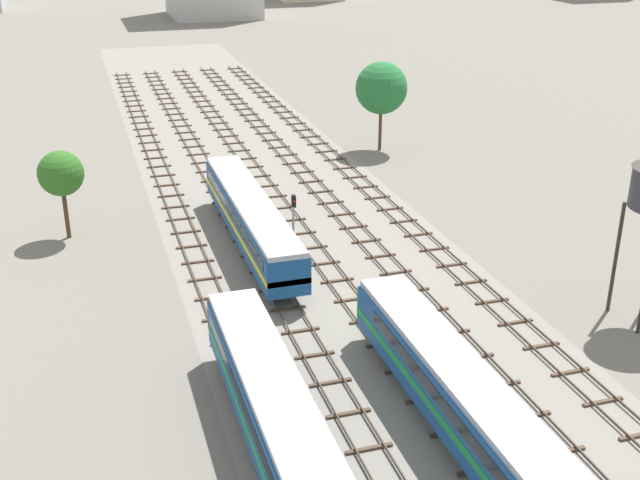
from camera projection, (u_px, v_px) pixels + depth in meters
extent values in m
plane|color=slate|center=(281.00, 207.00, 68.90)|extent=(480.00, 480.00, 0.00)
cube|color=gray|center=(281.00, 207.00, 68.90)|extent=(21.56, 176.00, 0.01)
cube|color=#47382D|center=(169.00, 212.00, 67.10)|extent=(0.07, 126.00, 0.15)
cube|color=#47382D|center=(186.00, 210.00, 67.49)|extent=(0.07, 126.00, 0.15)
cube|color=brown|center=(281.00, 466.00, 37.04)|extent=(2.40, 0.22, 0.14)
cube|color=brown|center=(266.00, 429.00, 39.67)|extent=(2.40, 0.22, 0.14)
cube|color=brown|center=(252.00, 396.00, 42.31)|extent=(2.40, 0.22, 0.14)
cube|color=brown|center=(241.00, 367.00, 44.95)|extent=(2.40, 0.22, 0.14)
cube|color=brown|center=(230.00, 342.00, 47.58)|extent=(2.40, 0.22, 0.14)
cube|color=brown|center=(221.00, 319.00, 50.22)|extent=(2.40, 0.22, 0.14)
cube|color=brown|center=(212.00, 298.00, 52.85)|extent=(2.40, 0.22, 0.14)
cube|color=brown|center=(205.00, 279.00, 55.49)|extent=(2.40, 0.22, 0.14)
cube|color=brown|center=(198.00, 262.00, 58.13)|extent=(2.40, 0.22, 0.14)
cube|color=brown|center=(192.00, 246.00, 60.76)|extent=(2.40, 0.22, 0.14)
cube|color=brown|center=(186.00, 232.00, 63.40)|extent=(2.40, 0.22, 0.14)
cube|color=brown|center=(180.00, 219.00, 66.04)|extent=(2.40, 0.22, 0.14)
cube|color=brown|center=(176.00, 207.00, 68.67)|extent=(2.40, 0.22, 0.14)
cube|color=brown|center=(171.00, 196.00, 71.31)|extent=(2.40, 0.22, 0.14)
cube|color=brown|center=(167.00, 185.00, 73.94)|extent=(2.40, 0.22, 0.14)
cube|color=brown|center=(163.00, 176.00, 76.58)|extent=(2.40, 0.22, 0.14)
cube|color=brown|center=(159.00, 167.00, 79.22)|extent=(2.40, 0.22, 0.14)
cube|color=brown|center=(156.00, 158.00, 81.85)|extent=(2.40, 0.22, 0.14)
cube|color=brown|center=(152.00, 150.00, 84.49)|extent=(2.40, 0.22, 0.14)
cube|color=brown|center=(149.00, 143.00, 87.13)|extent=(2.40, 0.22, 0.14)
cube|color=brown|center=(147.00, 136.00, 89.76)|extent=(2.40, 0.22, 0.14)
cube|color=brown|center=(144.00, 129.00, 92.40)|extent=(2.40, 0.22, 0.14)
cube|color=brown|center=(141.00, 123.00, 95.03)|extent=(2.40, 0.22, 0.14)
cube|color=brown|center=(139.00, 117.00, 97.67)|extent=(2.40, 0.22, 0.14)
cube|color=brown|center=(137.00, 111.00, 100.31)|extent=(2.40, 0.22, 0.14)
cube|color=brown|center=(134.00, 106.00, 102.94)|extent=(2.40, 0.22, 0.14)
cube|color=brown|center=(132.00, 101.00, 105.58)|extent=(2.40, 0.22, 0.14)
cube|color=brown|center=(130.00, 96.00, 108.21)|extent=(2.40, 0.22, 0.14)
cube|color=brown|center=(129.00, 91.00, 110.85)|extent=(2.40, 0.22, 0.14)
cube|color=brown|center=(127.00, 87.00, 113.49)|extent=(2.40, 0.22, 0.14)
cube|color=brown|center=(125.00, 83.00, 116.12)|extent=(2.40, 0.22, 0.14)
cube|color=brown|center=(123.00, 79.00, 118.76)|extent=(2.40, 0.22, 0.14)
cube|color=brown|center=(122.00, 75.00, 121.40)|extent=(2.40, 0.22, 0.14)
cube|color=#47382D|center=(221.00, 207.00, 68.30)|extent=(0.07, 126.00, 0.15)
cube|color=#47382D|center=(237.00, 205.00, 68.69)|extent=(0.07, 126.00, 0.15)
cube|color=brown|center=(369.00, 449.00, 38.24)|extent=(2.40, 0.22, 0.14)
cube|color=brown|center=(349.00, 413.00, 40.87)|extent=(2.40, 0.22, 0.14)
cube|color=brown|center=(331.00, 383.00, 43.51)|extent=(2.40, 0.22, 0.14)
cube|color=brown|center=(315.00, 355.00, 46.15)|extent=(2.40, 0.22, 0.14)
cube|color=brown|center=(301.00, 331.00, 48.78)|extent=(2.40, 0.22, 0.14)
cube|color=brown|center=(288.00, 309.00, 51.42)|extent=(2.40, 0.22, 0.14)
cube|color=brown|center=(276.00, 289.00, 54.06)|extent=(2.40, 0.22, 0.14)
cube|color=brown|center=(266.00, 271.00, 56.69)|extent=(2.40, 0.22, 0.14)
cube|color=brown|center=(256.00, 255.00, 59.33)|extent=(2.40, 0.22, 0.14)
cube|color=brown|center=(248.00, 240.00, 61.96)|extent=(2.40, 0.22, 0.14)
cube|color=brown|center=(240.00, 226.00, 64.60)|extent=(2.40, 0.22, 0.14)
cube|color=brown|center=(232.00, 213.00, 67.24)|extent=(2.40, 0.22, 0.14)
cube|color=brown|center=(226.00, 202.00, 69.87)|extent=(2.40, 0.22, 0.14)
cube|color=brown|center=(219.00, 191.00, 72.51)|extent=(2.40, 0.22, 0.14)
cube|color=brown|center=(213.00, 181.00, 75.15)|extent=(2.40, 0.22, 0.14)
cube|color=brown|center=(208.00, 171.00, 77.78)|extent=(2.40, 0.22, 0.14)
cube|color=brown|center=(203.00, 163.00, 80.42)|extent=(2.40, 0.22, 0.14)
cube|color=brown|center=(198.00, 154.00, 83.05)|extent=(2.40, 0.22, 0.14)
cube|color=brown|center=(194.00, 147.00, 85.69)|extent=(2.40, 0.22, 0.14)
cube|color=brown|center=(189.00, 139.00, 88.33)|extent=(2.40, 0.22, 0.14)
cube|color=brown|center=(185.00, 133.00, 90.96)|extent=(2.40, 0.22, 0.14)
cube|color=brown|center=(182.00, 126.00, 93.60)|extent=(2.40, 0.22, 0.14)
cube|color=brown|center=(178.00, 120.00, 96.23)|extent=(2.40, 0.22, 0.14)
cube|color=brown|center=(175.00, 114.00, 98.87)|extent=(2.40, 0.22, 0.14)
cube|color=brown|center=(171.00, 109.00, 101.51)|extent=(2.40, 0.22, 0.14)
cube|color=brown|center=(168.00, 103.00, 104.14)|extent=(2.40, 0.22, 0.14)
cube|color=brown|center=(166.00, 99.00, 106.78)|extent=(2.40, 0.22, 0.14)
cube|color=brown|center=(163.00, 94.00, 109.42)|extent=(2.40, 0.22, 0.14)
cube|color=brown|center=(160.00, 89.00, 112.05)|extent=(2.40, 0.22, 0.14)
cube|color=brown|center=(158.00, 85.00, 114.69)|extent=(2.40, 0.22, 0.14)
cube|color=brown|center=(155.00, 81.00, 117.32)|extent=(2.40, 0.22, 0.14)
cube|color=brown|center=(153.00, 77.00, 119.96)|extent=(2.40, 0.22, 0.14)
cube|color=brown|center=(151.00, 73.00, 122.60)|extent=(2.40, 0.22, 0.14)
cube|color=#47382D|center=(270.00, 202.00, 69.50)|extent=(0.07, 126.00, 0.15)
cube|color=#47382D|center=(286.00, 200.00, 69.89)|extent=(0.07, 126.00, 0.15)
cube|color=brown|center=(480.00, 470.00, 36.80)|extent=(2.40, 0.22, 0.14)
cube|color=brown|center=(452.00, 432.00, 39.44)|extent=(2.40, 0.22, 0.14)
cube|color=brown|center=(427.00, 399.00, 42.08)|extent=(2.40, 0.22, 0.14)
cube|color=brown|center=(405.00, 370.00, 44.71)|extent=(2.40, 0.22, 0.14)
cube|color=brown|center=(385.00, 344.00, 47.35)|extent=(2.40, 0.22, 0.14)
cube|color=brown|center=(367.00, 320.00, 49.98)|extent=(2.40, 0.22, 0.14)
cube|color=brown|center=(352.00, 300.00, 52.62)|extent=(2.40, 0.22, 0.14)
cube|color=brown|center=(337.00, 281.00, 55.26)|extent=(2.40, 0.22, 0.14)
cube|color=brown|center=(324.00, 263.00, 57.89)|extent=(2.40, 0.22, 0.14)
cube|color=brown|center=(312.00, 248.00, 60.53)|extent=(2.40, 0.22, 0.14)
cube|color=brown|center=(302.00, 233.00, 63.16)|extent=(2.40, 0.22, 0.14)
cube|color=brown|center=(292.00, 220.00, 65.80)|extent=(2.40, 0.22, 0.14)
cube|color=brown|center=(282.00, 208.00, 68.44)|extent=(2.40, 0.22, 0.14)
cube|color=brown|center=(274.00, 197.00, 71.07)|extent=(2.40, 0.22, 0.14)
cube|color=brown|center=(266.00, 186.00, 73.71)|extent=(2.40, 0.22, 0.14)
cube|color=brown|center=(259.00, 176.00, 76.35)|extent=(2.40, 0.22, 0.14)
cube|color=brown|center=(252.00, 167.00, 78.98)|extent=(2.40, 0.22, 0.14)
cube|color=brown|center=(245.00, 159.00, 81.62)|extent=(2.40, 0.22, 0.14)
cube|color=brown|center=(239.00, 151.00, 84.25)|extent=(2.40, 0.22, 0.14)
cube|color=brown|center=(233.00, 143.00, 86.89)|extent=(2.40, 0.22, 0.14)
cube|color=brown|center=(228.00, 136.00, 89.53)|extent=(2.40, 0.22, 0.14)
cube|color=brown|center=(223.00, 130.00, 92.16)|extent=(2.40, 0.22, 0.14)
cube|color=brown|center=(218.00, 123.00, 94.80)|extent=(2.40, 0.22, 0.14)
cube|color=brown|center=(214.00, 117.00, 97.44)|extent=(2.40, 0.22, 0.14)
cube|color=brown|center=(210.00, 112.00, 100.07)|extent=(2.40, 0.22, 0.14)
cube|color=brown|center=(206.00, 106.00, 102.71)|extent=(2.40, 0.22, 0.14)
cube|color=brown|center=(202.00, 101.00, 105.34)|extent=(2.40, 0.22, 0.14)
cube|color=brown|center=(198.00, 96.00, 107.98)|extent=(2.40, 0.22, 0.14)
cube|color=brown|center=(195.00, 92.00, 110.62)|extent=(2.40, 0.22, 0.14)
cube|color=brown|center=(191.00, 87.00, 113.25)|extent=(2.40, 0.22, 0.14)
cube|color=brown|center=(188.00, 83.00, 115.89)|extent=(2.40, 0.22, 0.14)
cube|color=brown|center=(185.00, 79.00, 118.52)|extent=(2.40, 0.22, 0.14)
cube|color=brown|center=(182.00, 75.00, 121.16)|extent=(2.40, 0.22, 0.14)
cube|color=brown|center=(179.00, 72.00, 123.80)|extent=(2.40, 0.22, 0.14)
cube|color=#47382D|center=(318.00, 196.00, 70.70)|extent=(0.07, 126.00, 0.15)
cube|color=#47382D|center=(333.00, 195.00, 71.10)|extent=(0.07, 126.00, 0.15)
cube|color=brown|center=(563.00, 452.00, 38.00)|extent=(2.40, 0.22, 0.14)
cube|color=brown|center=(530.00, 416.00, 40.64)|extent=(2.40, 0.22, 0.14)
cube|color=brown|center=(500.00, 385.00, 43.28)|extent=(2.40, 0.22, 0.14)
cube|color=brown|center=(475.00, 357.00, 45.91)|extent=(2.40, 0.22, 0.14)
cube|color=brown|center=(452.00, 333.00, 48.55)|extent=(2.40, 0.22, 0.14)
cube|color=brown|center=(431.00, 311.00, 51.18)|extent=(2.40, 0.22, 0.14)
cube|color=brown|center=(413.00, 291.00, 53.82)|extent=(2.40, 0.22, 0.14)
cube|color=brown|center=(396.00, 273.00, 56.46)|extent=(2.40, 0.22, 0.14)
cube|color=brown|center=(380.00, 256.00, 59.09)|extent=(2.40, 0.22, 0.14)
cube|color=brown|center=(366.00, 241.00, 61.73)|extent=(2.40, 0.22, 0.14)
cube|color=brown|center=(354.00, 227.00, 64.37)|extent=(2.40, 0.22, 0.14)
cube|color=brown|center=(342.00, 214.00, 67.00)|extent=(2.40, 0.22, 0.14)
cube|color=brown|center=(331.00, 203.00, 69.64)|extent=(2.40, 0.22, 0.14)
cube|color=brown|center=(321.00, 192.00, 72.27)|extent=(2.40, 0.22, 0.14)
cube|color=brown|center=(311.00, 182.00, 74.91)|extent=(2.40, 0.22, 0.14)
cube|color=brown|center=(302.00, 172.00, 77.55)|extent=(2.40, 0.22, 0.14)
cube|color=brown|center=(294.00, 163.00, 80.18)|extent=(2.40, 0.22, 0.14)
cube|color=brown|center=(286.00, 155.00, 82.82)|extent=(2.40, 0.22, 0.14)
cube|color=brown|center=(279.00, 147.00, 85.45)|extent=(2.40, 0.22, 0.14)
cube|color=brown|center=(272.00, 140.00, 88.09)|extent=(2.40, 0.22, 0.14)
cube|color=brown|center=(266.00, 133.00, 90.73)|extent=(2.40, 0.22, 0.14)
cube|color=brown|center=(260.00, 127.00, 93.36)|extent=(2.40, 0.22, 0.14)
cube|color=brown|center=(254.00, 120.00, 96.00)|extent=(2.40, 0.22, 0.14)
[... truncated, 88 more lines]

